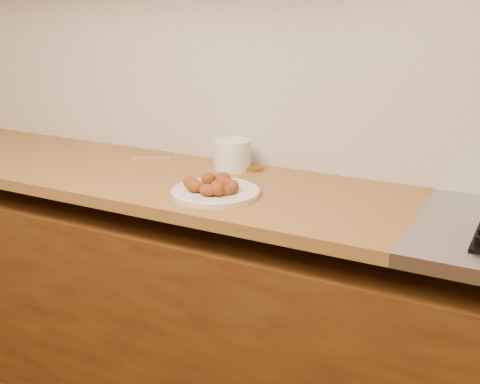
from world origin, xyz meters
name	(u,v)px	position (x,y,z in m)	size (l,w,h in m)	color
wall_back	(303,44)	(0.00, 2.00, 1.35)	(4.00, 0.02, 2.70)	#C2B391
base_cabinet	(261,328)	(0.00, 1.69, 0.39)	(3.60, 0.60, 0.77)	#513411
butcher_block	(108,171)	(-0.65, 1.69, 0.88)	(2.30, 0.62, 0.04)	brown
backsplash	(301,88)	(0.00, 1.99, 1.20)	(3.60, 0.02, 0.60)	beige
donut_plate	(215,192)	(-0.12, 1.58, 0.91)	(0.29, 0.29, 0.02)	beige
ring_donut	(224,187)	(-0.08, 1.58, 0.93)	(0.09, 0.09, 0.03)	brown
fried_dough_chunks	(207,184)	(-0.14, 1.57, 0.94)	(0.19, 0.20, 0.04)	brown
plastic_tub	(232,155)	(-0.21, 1.87, 0.95)	(0.13, 0.13, 0.11)	silver
tub_lid	(233,163)	(-0.25, 1.93, 0.90)	(0.15, 0.15, 0.01)	white
brass_jar_lid	(253,168)	(-0.14, 1.90, 0.91)	(0.08, 0.08, 0.01)	#AB7D29
wooden_utensil	(150,159)	(-0.56, 1.83, 0.91)	(0.16, 0.02, 0.01)	#AD7E57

